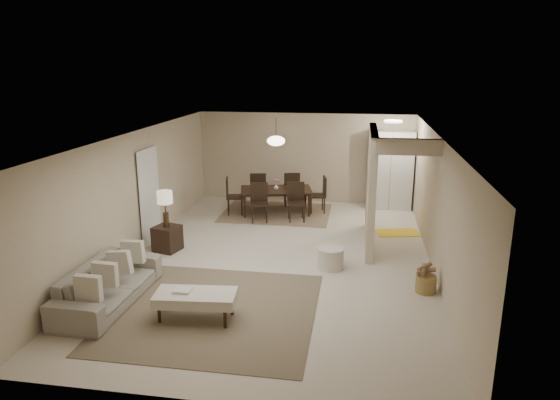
% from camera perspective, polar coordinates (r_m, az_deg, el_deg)
% --- Properties ---
extents(floor, '(9.00, 9.00, 0.00)m').
position_cam_1_polar(floor, '(10.17, -0.12, -6.74)').
color(floor, beige).
rests_on(floor, ground).
extents(ceiling, '(9.00, 9.00, 0.00)m').
position_cam_1_polar(ceiling, '(9.52, -0.13, 7.35)').
color(ceiling, white).
rests_on(ceiling, back_wall).
extents(back_wall, '(6.00, 0.00, 6.00)m').
position_cam_1_polar(back_wall, '(14.12, 2.84, 4.83)').
color(back_wall, '#BDAD8F').
rests_on(back_wall, floor).
extents(left_wall, '(0.00, 9.00, 9.00)m').
position_cam_1_polar(left_wall, '(10.66, -16.26, 0.75)').
color(left_wall, '#BDAD8F').
rests_on(left_wall, floor).
extents(right_wall, '(0.00, 9.00, 9.00)m').
position_cam_1_polar(right_wall, '(9.76, 17.53, -0.67)').
color(right_wall, '#BDAD8F').
rests_on(right_wall, floor).
extents(partition, '(0.15, 2.50, 2.50)m').
position_cam_1_polar(partition, '(10.86, 10.37, 1.39)').
color(partition, '#BDAD8F').
rests_on(partition, floor).
extents(doorway, '(0.04, 0.90, 2.04)m').
position_cam_1_polar(doorway, '(11.23, -14.75, 0.37)').
color(doorway, black).
rests_on(doorway, floor).
extents(pantry_cabinet, '(1.20, 0.55, 2.10)m').
position_cam_1_polar(pantry_cabinet, '(13.76, 12.45, 3.36)').
color(pantry_cabinet, silver).
rests_on(pantry_cabinet, floor).
extents(flush_light, '(0.44, 0.44, 0.05)m').
position_cam_1_polar(flush_light, '(12.60, 12.80, 8.76)').
color(flush_light, white).
rests_on(flush_light, ceiling).
extents(living_rug, '(3.20, 3.20, 0.01)m').
position_cam_1_polar(living_rug, '(8.24, -7.49, -12.41)').
color(living_rug, brown).
rests_on(living_rug, floor).
extents(sofa, '(2.28, 0.93, 0.66)m').
position_cam_1_polar(sofa, '(8.74, -19.01, -9.09)').
color(sofa, gray).
rests_on(sofa, floor).
extents(ottoman_bench, '(1.29, 0.68, 0.44)m').
position_cam_1_polar(ottoman_bench, '(7.88, -9.62, -10.99)').
color(ottoman_bench, beige).
rests_on(ottoman_bench, living_rug).
extents(side_table, '(0.59, 0.59, 0.53)m').
position_cam_1_polar(side_table, '(10.79, -12.76, -4.30)').
color(side_table, black).
rests_on(side_table, floor).
extents(table_lamp, '(0.32, 0.32, 0.76)m').
position_cam_1_polar(table_lamp, '(10.54, -13.02, -0.05)').
color(table_lamp, '#43321C').
rests_on(table_lamp, side_table).
extents(round_pouf, '(0.52, 0.52, 0.41)m').
position_cam_1_polar(round_pouf, '(9.71, 5.80, -6.62)').
color(round_pouf, beige).
rests_on(round_pouf, floor).
extents(wicker_basket, '(0.38, 0.38, 0.30)m').
position_cam_1_polar(wicker_basket, '(9.08, 16.33, -9.19)').
color(wicker_basket, olive).
rests_on(wicker_basket, floor).
extents(dining_rug, '(2.80, 2.10, 0.01)m').
position_cam_1_polar(dining_rug, '(13.18, -0.43, -1.48)').
color(dining_rug, '#8E7458').
rests_on(dining_rug, floor).
extents(dining_table, '(2.02, 1.41, 0.64)m').
position_cam_1_polar(dining_table, '(13.10, -0.44, -0.16)').
color(dining_table, black).
rests_on(dining_table, dining_rug).
extents(dining_chairs, '(2.62, 2.13, 0.97)m').
position_cam_1_polar(dining_chairs, '(13.05, -0.44, 0.52)').
color(dining_chairs, black).
rests_on(dining_chairs, dining_rug).
extents(vase, '(0.16, 0.16, 0.13)m').
position_cam_1_polar(vase, '(13.00, -0.44, 1.49)').
color(vase, white).
rests_on(vase, dining_table).
extents(yellow_mat, '(1.07, 0.78, 0.01)m').
position_cam_1_polar(yellow_mat, '(11.98, 13.27, -3.65)').
color(yellow_mat, yellow).
rests_on(yellow_mat, floor).
extents(pendant_light, '(0.46, 0.46, 0.71)m').
position_cam_1_polar(pendant_light, '(12.76, -0.45, 6.78)').
color(pendant_light, '#43321C').
rests_on(pendant_light, ceiling).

